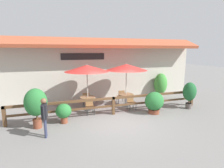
# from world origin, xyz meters

# --- Properties ---
(ground_plane) EXTENTS (60.00, 60.00, 0.00)m
(ground_plane) POSITION_xyz_m (0.00, 0.00, 0.00)
(ground_plane) COLOR slate
(building_facade) EXTENTS (14.28, 1.49, 4.23)m
(building_facade) POSITION_xyz_m (-0.00, 4.10, 2.17)
(building_facade) COLOR #BCB7A8
(building_facade) RESTS_ON ground
(patio_railing) EXTENTS (10.40, 0.14, 0.95)m
(patio_railing) POSITION_xyz_m (0.00, 1.05, 0.70)
(patio_railing) COLOR brown
(patio_railing) RESTS_ON ground
(patio_umbrella_near) EXTENTS (2.48, 2.48, 2.63)m
(patio_umbrella_near) POSITION_xyz_m (-1.17, 2.21, 2.41)
(patio_umbrella_near) COLOR #B7B2A8
(patio_umbrella_near) RESTS_ON ground
(dining_table_near) EXTENTS (0.89, 0.89, 0.76)m
(dining_table_near) POSITION_xyz_m (-1.17, 2.21, 0.61)
(dining_table_near) COLOR olive
(dining_table_near) RESTS_ON ground
(chair_near_streetside) EXTENTS (0.42, 0.42, 0.86)m
(chair_near_streetside) POSITION_xyz_m (-1.18, 1.53, 0.48)
(chair_near_streetside) COLOR olive
(chair_near_streetside) RESTS_ON ground
(chair_near_wallside) EXTENTS (0.51, 0.51, 0.86)m
(chair_near_wallside) POSITION_xyz_m (-1.14, 2.90, 0.48)
(chair_near_wallside) COLOR olive
(chair_near_wallside) RESTS_ON ground
(patio_umbrella_middle) EXTENTS (2.48, 2.48, 2.63)m
(patio_umbrella_middle) POSITION_xyz_m (1.19, 2.19, 2.41)
(patio_umbrella_middle) COLOR #B7B2A8
(patio_umbrella_middle) RESTS_ON ground
(dining_table_middle) EXTENTS (0.89, 0.89, 0.76)m
(dining_table_middle) POSITION_xyz_m (1.19, 2.19, 0.61)
(dining_table_middle) COLOR olive
(dining_table_middle) RESTS_ON ground
(chair_middle_streetside) EXTENTS (0.43, 0.43, 0.86)m
(chair_middle_streetside) POSITION_xyz_m (1.24, 1.51, 0.48)
(chair_middle_streetside) COLOR olive
(chair_middle_streetside) RESTS_ON ground
(chair_middle_wallside) EXTENTS (0.44, 0.44, 0.86)m
(chair_middle_wallside) POSITION_xyz_m (1.11, 2.86, 0.48)
(chair_middle_wallside) COLOR olive
(chair_middle_wallside) RESTS_ON ground
(potted_plant_small_flowering) EXTENTS (0.96, 0.86, 1.79)m
(potted_plant_small_flowering) POSITION_xyz_m (-3.72, 0.48, 1.12)
(potted_plant_small_flowering) COLOR brown
(potted_plant_small_flowering) RESTS_ON ground
(potted_plant_corner_fern) EXTENTS (1.03, 0.93, 1.20)m
(potted_plant_corner_fern) POSITION_xyz_m (2.16, 0.52, 0.63)
(potted_plant_corner_fern) COLOR brown
(potted_plant_corner_fern) RESTS_ON ground
(potted_plant_broad_leaf) EXTENTS (0.78, 0.70, 1.57)m
(potted_plant_broad_leaf) POSITION_xyz_m (4.53, 0.60, 0.97)
(potted_plant_broad_leaf) COLOR #564C47
(potted_plant_broad_leaf) RESTS_ON ground
(potted_plant_entrance_palm) EXTENTS (0.73, 0.66, 0.94)m
(potted_plant_entrance_palm) POSITION_xyz_m (-2.58, 0.67, 0.55)
(potted_plant_entrance_palm) COLOR brown
(potted_plant_entrance_palm) RESTS_ON ground
(potted_plant_tall_tropical) EXTENTS (0.98, 0.88, 1.74)m
(potted_plant_tall_tropical) POSITION_xyz_m (4.51, 3.55, 0.92)
(potted_plant_tall_tropical) COLOR #B7AD99
(potted_plant_tall_tropical) RESTS_ON ground
(pedestrian) EXTENTS (0.22, 0.56, 1.59)m
(pedestrian) POSITION_xyz_m (-3.33, -0.53, 1.02)
(pedestrian) COLOR #2D334C
(pedestrian) RESTS_ON ground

